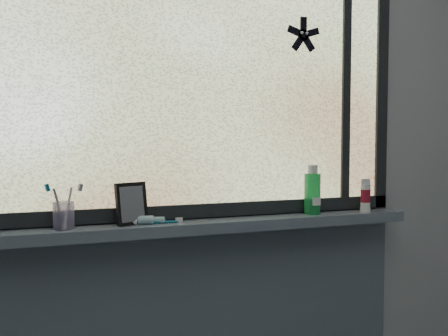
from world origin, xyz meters
name	(u,v)px	position (x,y,z in m)	size (l,w,h in m)	color
wall_back	(204,156)	(0.00, 1.30, 1.25)	(3.00, 0.01, 2.50)	#9EA3A8
windowsill	(210,226)	(0.00, 1.23, 1.00)	(1.62, 0.14, 0.04)	#4F5969
window_pane	(205,80)	(0.00, 1.28, 1.53)	(1.50, 0.01, 1.00)	silver
frame_bottom	(206,210)	(0.00, 1.28, 1.05)	(1.60, 0.03, 0.05)	black
frame_right	(381,88)	(0.78, 1.28, 1.53)	(0.05, 0.03, 1.10)	black
frame_mullion	(345,86)	(0.60, 1.28, 1.53)	(0.04, 0.03, 1.00)	black
starfish_sticker	(303,35)	(0.40, 1.27, 1.72)	(0.15, 0.02, 0.15)	black
vanity_mirror	(132,204)	(-0.28, 1.24, 1.09)	(0.12, 0.06, 0.15)	black
toothpaste_tube	(151,220)	(-0.22, 1.23, 1.03)	(0.16, 0.03, 0.03)	white
toothbrush_cup	(64,216)	(-0.51, 1.23, 1.06)	(0.07, 0.07, 0.09)	#AFA1D5
toothbrush_lying	(154,222)	(-0.21, 1.22, 1.03)	(0.21, 0.02, 0.01)	#0E5F7E
mouthwash_bottle	(312,190)	(0.42, 1.23, 1.12)	(0.06, 0.06, 0.16)	green
cream_tube	(365,194)	(0.66, 1.21, 1.09)	(0.04, 0.04, 0.09)	silver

